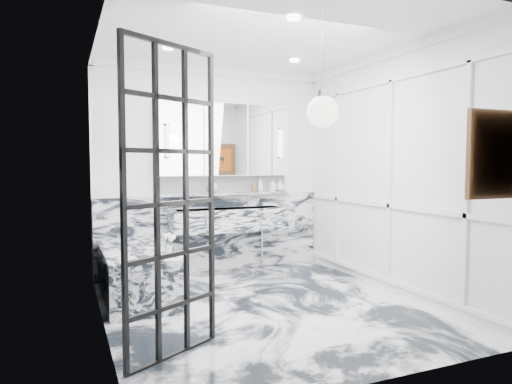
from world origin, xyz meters
name	(u,v)px	position (x,y,z in m)	size (l,w,h in m)	color
floor	(265,306)	(0.00, 0.00, 0.00)	(3.60, 3.60, 0.00)	silver
ceiling	(266,34)	(0.00, 0.00, 2.80)	(3.60, 3.60, 0.00)	white
wall_back	(213,170)	(0.00, 1.80, 1.40)	(3.60, 3.60, 0.00)	white
wall_front	(376,178)	(0.00, -1.80, 1.40)	(3.60, 3.60, 0.00)	white
wall_left	(102,174)	(-1.60, 0.00, 1.40)	(3.60, 3.60, 0.00)	white
wall_right	(391,171)	(1.60, 0.00, 1.40)	(3.60, 3.60, 0.00)	white
marble_clad_back	(214,233)	(0.00, 1.78, 0.53)	(3.18, 0.05, 1.05)	silver
marble_clad_left	(104,181)	(-1.59, 0.00, 1.34)	(0.02, 3.56, 2.68)	silver
panel_molding	(389,180)	(1.58, 0.00, 1.30)	(0.03, 3.40, 2.30)	white
soap_bottle_a	(260,184)	(0.68, 1.71, 1.19)	(0.08, 0.08, 0.20)	#8C5919
soap_bottle_b	(272,185)	(0.87, 1.71, 1.18)	(0.08, 0.08, 0.18)	#4C4C51
soap_bottle_c	(280,185)	(1.00, 1.71, 1.17)	(0.13, 0.13, 0.16)	silver
face_pot	(212,187)	(-0.03, 1.71, 1.17)	(0.14, 0.14, 0.14)	white
amber_bottle	(254,188)	(0.58, 1.71, 1.14)	(0.04, 0.04, 0.10)	#8C5919
flower_vase	(168,251)	(-0.96, 0.26, 0.61)	(0.07, 0.07, 0.12)	silver
crittall_door	(172,203)	(-1.16, -0.83, 1.19)	(0.88, 0.04, 2.38)	black
artwork	(501,155)	(1.20, -1.76, 1.56)	(0.58, 0.06, 0.58)	#CF4A15
pendant_light	(323,112)	(0.02, -1.07, 1.91)	(0.26, 0.26, 0.26)	white
trough_sink	(229,219)	(0.15, 1.55, 0.73)	(1.60, 0.45, 0.30)	silver
ledge	(225,194)	(0.15, 1.72, 1.07)	(1.90, 0.14, 0.04)	silver
subway_tile	(223,184)	(0.15, 1.78, 1.21)	(1.90, 0.03, 0.23)	white
mirror_cabinet	(224,140)	(0.15, 1.73, 1.82)	(1.90, 0.16, 1.00)	white
sconce_left	(167,141)	(-0.67, 1.63, 1.78)	(0.07, 0.07, 0.40)	white
sconce_right	(281,143)	(0.97, 1.63, 1.78)	(0.07, 0.07, 0.40)	white
bathtub	(137,272)	(-1.18, 0.90, 0.28)	(0.75, 1.65, 0.55)	silver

